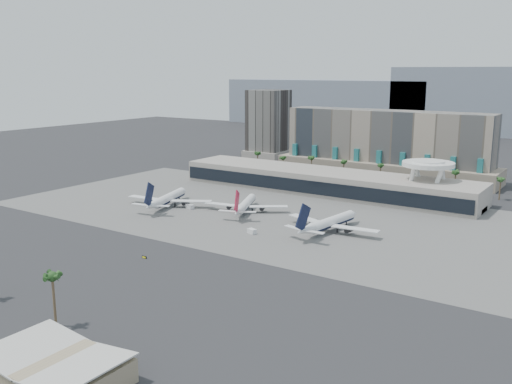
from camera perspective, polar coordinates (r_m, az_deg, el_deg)
The scene contains 16 objects.
ground at distance 230.42m, azimuth -5.71°, elevation -4.78°, with size 900.00×900.00×0.00m, color #232326.
apron_pad at distance 273.43m, azimuth 1.63°, elevation -2.01°, with size 260.00×130.00×0.06m, color #5B5B59.
mountain_ridge at distance 650.52m, azimuth 23.98°, elevation 7.82°, with size 680.00×60.00×70.00m.
hotel at distance 371.45m, azimuth 12.87°, elevation 4.08°, with size 140.00×30.00×42.00m.
office_tower at distance 440.70m, azimuth 1.25°, elevation 6.39°, with size 30.00×30.00×52.00m.
terminal at distance 318.71m, azimuth 6.90°, elevation 1.13°, with size 170.00×32.50×14.50m.
saucer_structure at distance 302.10m, azimuth 16.83°, elevation 2.39°, with size 26.00×26.00×21.89m.
palm_row at distance 346.51m, azimuth 10.60°, elevation 2.56°, with size 157.80×2.80×13.10m.
hangar_right at distance 136.78m, azimuth -19.42°, elevation -16.38°, with size 30.55×20.60×6.89m.
airliner_left at distance 287.19m, azimuth -8.83°, elevation -0.64°, with size 43.49×45.04×16.03m.
airliner_centre at distance 272.67m, azimuth -1.08°, elevation -1.26°, with size 38.55×39.74×14.54m.
airliner_right at distance 241.62m, azimuth 7.35°, elevation -3.04°, with size 43.86×45.38×15.69m.
service_vehicle_a at distance 281.40m, azimuth -6.63°, elevation -1.45°, with size 4.60×2.25×2.25m, color silver.
service_vehicle_b at distance 237.51m, azimuth -0.41°, elevation -3.94°, with size 3.94×2.25×2.03m, color silver.
taxiway_sign at distance 210.99m, azimuth -11.11°, elevation -6.42°, with size 2.04×0.38×0.92m.
near_palm_b at distance 159.77m, azimuth -19.67°, elevation -8.48°, with size 6.00×6.00×15.32m.
Camera 1 is at (141.13, -169.54, 66.56)m, focal length 40.00 mm.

